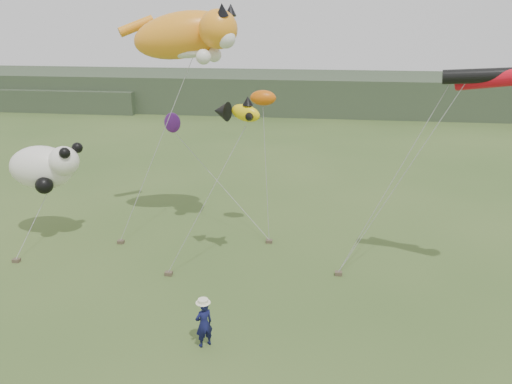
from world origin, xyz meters
TOP-DOWN VIEW (x-y plane):
  - ground at (0.00, 0.00)m, footprint 120.00×120.00m
  - headland at (-3.11, 44.69)m, footprint 90.00×13.00m
  - festival_attendant at (-0.18, -0.79)m, footprint 0.71×0.69m
  - sandbag_anchors at (-2.65, 5.18)m, footprint 14.38×3.99m
  - cat_kite at (-2.72, 8.46)m, footprint 5.98×3.23m
  - fish_kite at (0.00, 4.75)m, footprint 2.11×1.38m
  - tube_kites at (9.60, 4.61)m, footprint 3.81×1.98m
  - panda_kite at (-9.50, 6.66)m, footprint 3.61×2.33m
  - misc_kites at (-2.03, 9.63)m, footprint 6.28×3.80m

SIDE VIEW (x-z plane):
  - ground at x=0.00m, z-range 0.00..0.00m
  - sandbag_anchors at x=-2.65m, z-range 0.00..0.15m
  - festival_attendant at x=-0.18m, z-range 0.00..1.64m
  - headland at x=-3.11m, z-range -0.08..3.92m
  - panda_kite at x=-9.50m, z-range 2.47..4.71m
  - misc_kites at x=-2.03m, z-range 4.46..7.24m
  - fish_kite at x=0.00m, z-range 6.22..7.28m
  - tube_kites at x=9.60m, z-range 7.70..8.82m
  - cat_kite at x=-2.72m, z-range 8.11..10.87m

